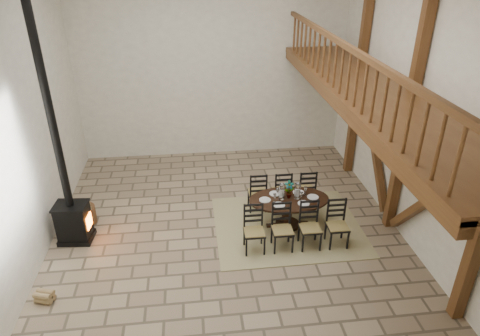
{
  "coord_description": "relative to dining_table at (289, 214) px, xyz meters",
  "views": [
    {
      "loc": [
        -0.61,
        -7.02,
        5.22
      ],
      "look_at": [
        0.29,
        0.4,
        1.33
      ],
      "focal_mm": 32.0,
      "sensor_mm": 36.0,
      "label": 1
    }
  ],
  "objects": [
    {
      "name": "ground",
      "position": [
        -1.26,
        -0.11,
        -0.36
      ],
      "size": [
        8.0,
        8.0,
        0.0
      ],
      "primitive_type": "plane",
      "color": "#9A8567",
      "rests_on": "ground"
    },
    {
      "name": "room_shell",
      "position": [
        -0.07,
        -0.11,
        2.66
      ],
      "size": [
        7.02,
        8.02,
        5.01
      ],
      "color": "white",
      "rests_on": "ground"
    },
    {
      "name": "rug",
      "position": [
        0.0,
        0.07,
        -0.35
      ],
      "size": [
        3.0,
        2.5,
        0.02
      ],
      "primitive_type": "cube",
      "color": "tan",
      "rests_on": "ground"
    },
    {
      "name": "dining_table",
      "position": [
        0.0,
        0.0,
        0.0
      ],
      "size": [
        2.02,
        1.83,
        1.05
      ],
      "rotation": [
        0.0,
        0.0,
        -0.01
      ],
      "color": "black",
      "rests_on": "ground"
    },
    {
      "name": "wood_stove",
      "position": [
        -4.27,
        0.13,
        0.77
      ],
      "size": [
        0.68,
        0.55,
        5.0
      ],
      "rotation": [
        0.0,
        0.0,
        -0.1
      ],
      "color": "black",
      "rests_on": "ground"
    },
    {
      "name": "log_basket",
      "position": [
        -4.27,
        0.73,
        -0.16
      ],
      "size": [
        0.55,
        0.55,
        0.46
      ],
      "rotation": [
        0.0,
        0.0,
        0.01
      ],
      "color": "brown",
      "rests_on": "ground"
    },
    {
      "name": "log_stack",
      "position": [
        -4.44,
        -1.53,
        -0.26
      ],
      "size": [
        0.34,
        0.28,
        0.2
      ],
      "rotation": [
        0.0,
        0.0,
        -0.31
      ],
      "color": "#9C8057",
      "rests_on": "ground"
    }
  ]
}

